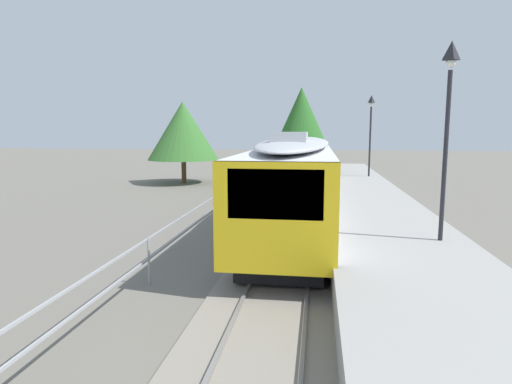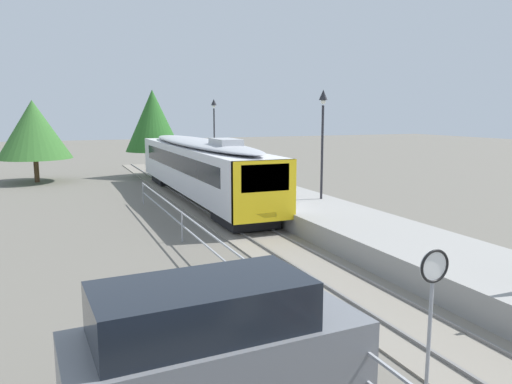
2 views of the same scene
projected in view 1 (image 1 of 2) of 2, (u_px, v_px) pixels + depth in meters
ground_plane at (174, 273)px, 12.00m from camera, size 160.00×160.00×0.00m
track_rails at (281, 276)px, 11.58m from camera, size 3.20×60.00×0.14m
commuter_train at (297, 171)px, 19.04m from camera, size 2.82×19.65×3.74m
station_platform at (407, 267)px, 11.06m from camera, size 3.90×60.00×0.90m
platform_lamp_mid_platform at (448, 104)px, 11.46m from camera, size 0.34×0.34×5.35m
platform_lamp_far_end at (371, 120)px, 28.48m from camera, size 0.34×0.34×5.35m
tree_behind_carpark at (301, 122)px, 30.67m from camera, size 4.44×4.44×6.98m
tree_behind_station_far at (183, 131)px, 32.15m from camera, size 5.31×5.31×6.09m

